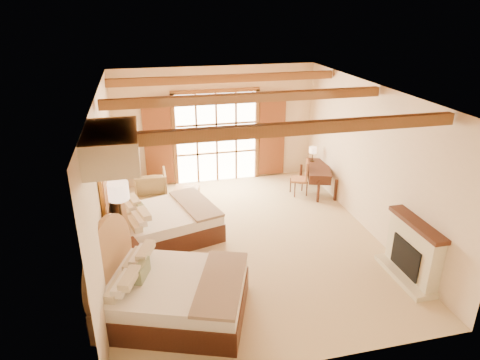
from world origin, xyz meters
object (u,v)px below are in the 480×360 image
object	(u,v)px
bed_far	(158,221)
armchair	(151,185)
desk	(318,178)
bed_near	(165,293)
nightstand	(126,262)

from	to	relation	value
bed_far	armchair	size ratio (longest dim) A/B	3.06
desk	armchair	bearing A→B (deg)	-170.01
bed_near	armchair	world-z (taller)	bed_near
armchair	desk	world-z (taller)	armchair
armchair	bed_far	bearing A→B (deg)	92.23
bed_far	armchair	world-z (taller)	bed_far
bed_far	armchair	bearing A→B (deg)	76.32
nightstand	armchair	xyz separation A→B (m)	(0.60, 3.44, 0.04)
bed_far	armchair	distance (m)	2.14
bed_near	armchair	size ratio (longest dim) A/B	3.38
bed_near	desk	world-z (taller)	bed_near
bed_near	desk	xyz separation A→B (m)	(4.33, 4.04, -0.06)
nightstand	armchair	world-z (taller)	armchair
desk	nightstand	bearing A→B (deg)	-132.29
bed_near	desk	distance (m)	5.92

